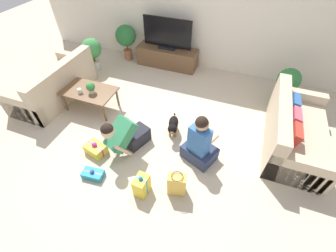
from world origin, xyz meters
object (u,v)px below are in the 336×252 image
object	(u,v)px
tv_console	(167,57)
gift_box_b	(93,174)
sofa_right	(293,132)
potted_plant_corner_right	(288,82)
gift_bag_a	(177,184)
tabletop_plant	(91,87)
gift_box_a	(142,185)
mug	(80,91)
gift_box_c	(96,149)
person_sitting	(200,144)
dog	(173,125)
tv	(167,35)
sofa_left	(55,85)
coffee_table	(89,92)
potted_plant_back_left	(126,37)
potted_plant_corner_left	(92,51)
person_kneeling	(125,135)

from	to	relation	value
tv_console	gift_box_b	distance (m)	3.58
sofa_right	potted_plant_corner_right	xyz separation A→B (m)	(-0.14, 1.27, 0.18)
gift_bag_a	tabletop_plant	xyz separation A→B (m)	(-2.16, 1.18, 0.37)
gift_box_a	mug	bearing A→B (deg)	146.11
tv_console	mug	xyz separation A→B (m)	(-0.95, -2.27, 0.25)
gift_box_a	gift_box_b	world-z (taller)	gift_box_a
gift_box_c	gift_bag_a	distance (m)	1.56
gift_bag_a	tv_console	bearing A→B (deg)	112.84
person_sitting	gift_box_c	bearing A→B (deg)	39.31
dog	gift_box_c	size ratio (longest dim) A/B	1.35
gift_box_c	gift_bag_a	xyz separation A→B (m)	(1.54, -0.22, 0.11)
tv	potted_plant_corner_right	distance (m)	2.89
tabletop_plant	sofa_left	bearing A→B (deg)	174.28
tv_console	potted_plant_corner_right	bearing A→B (deg)	-9.84
person_sitting	coffee_table	bearing A→B (deg)	10.94
sofa_right	gift_box_b	xyz separation A→B (m)	(-2.87, -1.81, -0.23)
potted_plant_back_left	mug	xyz separation A→B (m)	(0.16, -2.22, -0.11)
potted_plant_back_left	tabletop_plant	distance (m)	2.16
tv_console	gift_box_a	size ratio (longest dim) A/B	3.92
coffee_table	gift_box_b	size ratio (longest dim) A/B	3.00
potted_plant_corner_left	tabletop_plant	size ratio (longest dim) A/B	3.56
potted_plant_corner_right	gift_box_c	bearing A→B (deg)	-138.02
gift_bag_a	sofa_left	bearing A→B (deg)	158.17
tv_console	dog	world-z (taller)	tv_console
coffee_table	mug	size ratio (longest dim) A/B	8.65
sofa_right	tv_console	distance (m)	3.45
sofa_right	coffee_table	bearing A→B (deg)	95.80
person_kneeling	gift_bag_a	size ratio (longest dim) A/B	2.03
potted_plant_corner_left	potted_plant_corner_right	xyz separation A→B (m)	(4.48, 0.32, -0.04)
sofa_left	gift_box_a	distance (m)	3.10
tv	person_kneeling	size ratio (longest dim) A/B	1.42
gift_box_c	person_sitting	bearing A→B (deg)	16.66
potted_plant_corner_right	person_kneeling	world-z (taller)	person_kneeling
gift_box_c	sofa_left	bearing A→B (deg)	147.42
sofa_left	potted_plant_corner_right	distance (m)	4.89
person_kneeling	dog	bearing A→B (deg)	65.65
person_kneeling	dog	xyz separation A→B (m)	(0.62, 0.61, -0.12)
coffee_table	tv	bearing A→B (deg)	68.43
dog	gift_box_b	size ratio (longest dim) A/B	1.56
tv	gift_box_a	distance (m)	3.71
potted_plant_corner_left	dog	world-z (taller)	potted_plant_corner_left
sofa_right	tv	distance (m)	3.49
tv	gift_bag_a	bearing A→B (deg)	-67.16
person_sitting	gift_bag_a	bearing A→B (deg)	102.10
person_sitting	tabletop_plant	xyz separation A→B (m)	(-2.29, 0.46, 0.21)
sofa_left	gift_bag_a	distance (m)	3.46
sofa_left	gift_box_b	world-z (taller)	sofa_left
sofa_left	potted_plant_corner_right	xyz separation A→B (m)	(4.62, 1.58, 0.18)
potted_plant_corner_right	gift_box_a	size ratio (longest dim) A/B	1.92
gift_box_a	gift_box_b	xyz separation A→B (m)	(-0.84, -0.04, -0.11)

